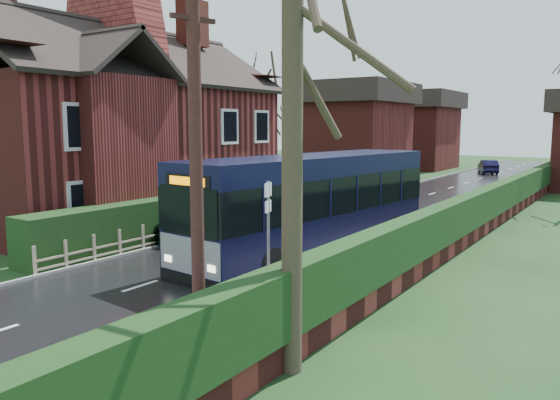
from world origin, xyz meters
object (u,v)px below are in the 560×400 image
Objects in this scene: brick_house at (117,123)px; car_silver at (281,212)px; bus at (312,205)px; car_green at (207,218)px; bus_stop_sign at (268,221)px; telegraph_pole at (197,188)px.

brick_house is 8.44m from car_silver.
brick_house is at bearing -178.31° from bus.
bus_stop_sign reaches higher than car_green.
car_silver is 0.62× the size of telegraph_pole.
car_silver is at bearing 17.49° from brick_house.
bus_stop_sign is at bearing -24.77° from brick_house.
bus is at bearing 0.59° from car_green.
telegraph_pole reaches higher than car_green.
telegraph_pole reaches higher than car_silver.
car_silver is 9.25m from bus_stop_sign.
bus is 4.67m from car_silver.
brick_house is at bearing 157.71° from telegraph_pole.
brick_house is 13.46m from bus_stop_sign.
car_green is 7.88m from bus_stop_sign.
bus_stop_sign is (12.01, -5.54, -2.47)m from brick_house.
telegraph_pole is at bearing -51.94° from car_silver.
brick_house is 2.30× the size of telegraph_pole.
brick_house reaches higher than bus_stop_sign.
bus is at bearing -4.76° from brick_house.
car_silver is 1.36× the size of bus_stop_sign.
brick_house is 10.93m from bus.
bus_stop_sign is at bearing -48.11° from car_silver.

